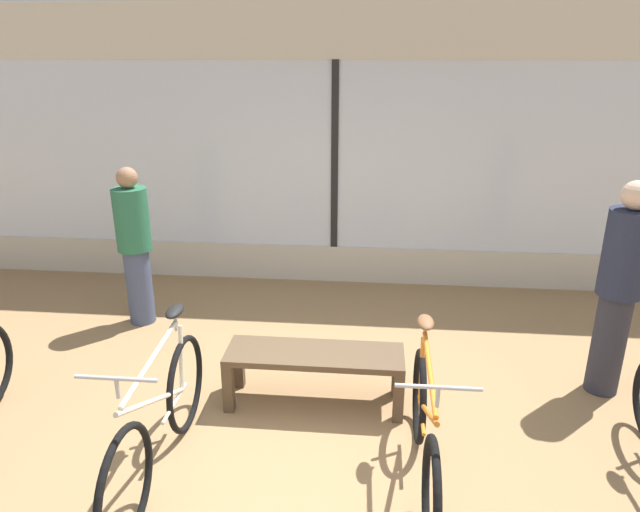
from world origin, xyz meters
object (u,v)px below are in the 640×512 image
object	(u,v)px
customer_by_window	(620,286)
bicycle_right	(425,433)
bicycle_left	(160,422)
customer_near_rack	(135,244)
display_bench	(315,361)

from	to	relation	value
customer_by_window	bicycle_right	bearing A→B (deg)	-141.66
bicycle_left	customer_by_window	size ratio (longest dim) A/B	1.00
bicycle_left	customer_by_window	xyz separation A→B (m)	(3.29, 1.32, 0.55)
customer_near_rack	customer_by_window	bearing A→B (deg)	-11.44
bicycle_left	customer_near_rack	bearing A→B (deg)	115.21
bicycle_right	display_bench	xyz separation A→B (m)	(-0.80, 0.83, -0.00)
bicycle_left	display_bench	size ratio (longest dim) A/B	1.28
bicycle_right	customer_by_window	distance (m)	2.08
bicycle_right	customer_near_rack	size ratio (longest dim) A/B	1.02
display_bench	customer_by_window	world-z (taller)	customer_by_window
display_bench	customer_by_window	xyz separation A→B (m)	(2.37, 0.42, 0.57)
display_bench	customer_by_window	size ratio (longest dim) A/B	0.78
bicycle_right	customer_near_rack	world-z (taller)	customer_near_rack
bicycle_left	customer_by_window	distance (m)	3.59
display_bench	customer_near_rack	size ratio (longest dim) A/B	0.86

